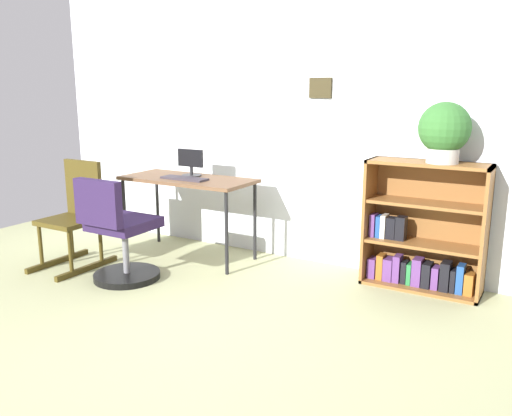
# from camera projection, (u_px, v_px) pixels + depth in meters

# --- Properties ---
(ground_plane) EXTENTS (6.24, 6.24, 0.00)m
(ground_plane) POSITION_uv_depth(u_px,v_px,m) (120.00, 356.00, 3.00)
(ground_plane) COLOR tan
(wall_back) EXTENTS (5.20, 0.12, 2.47)m
(wall_back) POSITION_uv_depth(u_px,v_px,m) (293.00, 117.00, 4.54)
(wall_back) COLOR silver
(wall_back) RESTS_ON ground_plane
(desk) EXTENTS (1.18, 0.53, 0.72)m
(desk) POSITION_uv_depth(u_px,v_px,m) (188.00, 184.00, 4.63)
(desk) COLOR brown
(desk) RESTS_ON ground_plane
(monitor) EXTENTS (0.26, 0.18, 0.24)m
(monitor) POSITION_uv_depth(u_px,v_px,m) (191.00, 163.00, 4.67)
(monitor) COLOR #262628
(monitor) RESTS_ON desk
(keyboard) EXTENTS (0.42, 0.14, 0.02)m
(keyboard) POSITION_uv_depth(u_px,v_px,m) (184.00, 178.00, 4.53)
(keyboard) COLOR #352E36
(keyboard) RESTS_ON desk
(office_chair) EXTENTS (0.52, 0.55, 0.83)m
(office_chair) POSITION_uv_depth(u_px,v_px,m) (119.00, 237.00, 4.09)
(office_chair) COLOR black
(office_chair) RESTS_ON ground_plane
(rocking_chair) EXTENTS (0.42, 0.64, 0.89)m
(rocking_chair) POSITION_uv_depth(u_px,v_px,m) (76.00, 214.00, 4.45)
(rocking_chair) COLOR #443712
(rocking_chair) RESTS_ON ground_plane
(bookshelf_low) EXTENTS (0.87, 0.30, 0.96)m
(bookshelf_low) POSITION_uv_depth(u_px,v_px,m) (422.00, 234.00, 3.96)
(bookshelf_low) COLOR brown
(bookshelf_low) RESTS_ON ground_plane
(potted_plant_on_shelf) EXTENTS (0.36, 0.36, 0.43)m
(potted_plant_on_shelf) POSITION_uv_depth(u_px,v_px,m) (444.00, 131.00, 3.69)
(potted_plant_on_shelf) COLOR #B7B2A8
(potted_plant_on_shelf) RESTS_ON bookshelf_low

